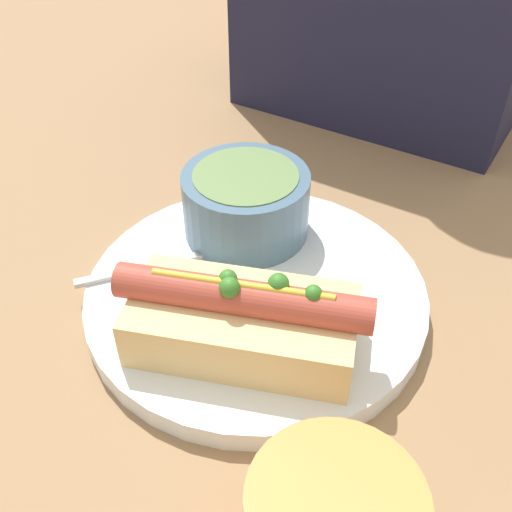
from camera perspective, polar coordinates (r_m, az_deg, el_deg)
ground_plane at (r=0.46m, az=0.00°, el=-4.48°), size 4.00×4.00×0.00m
dinner_plate at (r=0.46m, az=0.00°, el=-3.72°), size 0.26×0.26×0.02m
hot_dog at (r=0.39m, az=-1.26°, el=-6.01°), size 0.16×0.12×0.06m
soup_bowl at (r=0.48m, az=-0.97°, el=5.29°), size 0.10×0.10×0.06m
spoon at (r=0.48m, az=-3.83°, el=0.61°), size 0.11×0.13×0.01m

